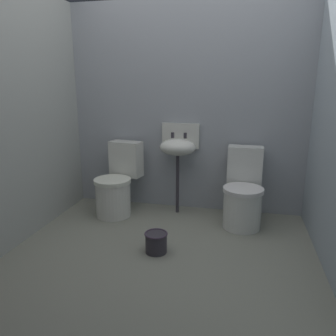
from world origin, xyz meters
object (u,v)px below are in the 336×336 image
object	(u,v)px
toilet_left	(117,185)
sink	(178,146)
toilet_right	(243,194)
bucket	(156,242)

from	to	relation	value
toilet_left	sink	xyz separation A→B (m)	(0.65, 0.19, 0.43)
sink	toilet_right	bearing A→B (deg)	-14.74
toilet_right	toilet_left	bearing A→B (deg)	0.90
toilet_right	sink	size ratio (longest dim) A/B	0.79
sink	bucket	distance (m)	1.16
toilet_left	bucket	xyz separation A→B (m)	(0.65, -0.77, -0.23)
toilet_left	bucket	distance (m)	1.03
toilet_left	bucket	bearing A→B (deg)	141.00
toilet_left	toilet_right	xyz separation A→B (m)	(1.37, -0.00, 0.00)
bucket	toilet_right	bearing A→B (deg)	47.10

